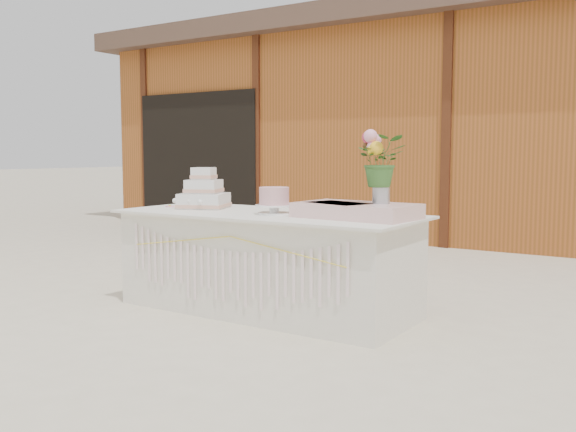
# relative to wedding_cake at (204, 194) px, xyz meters

# --- Properties ---
(ground) EXTENTS (80.00, 80.00, 0.00)m
(ground) POSITION_rel_wedding_cake_xyz_m (0.67, -0.05, -0.89)
(ground) COLOR beige
(ground) RESTS_ON ground
(barn) EXTENTS (12.60, 4.60, 3.30)m
(barn) POSITION_rel_wedding_cake_xyz_m (0.66, 5.94, 0.79)
(barn) COLOR brown
(barn) RESTS_ON ground
(cake_table) EXTENTS (2.40, 1.00, 0.77)m
(cake_table) POSITION_rel_wedding_cake_xyz_m (0.67, -0.06, -0.50)
(cake_table) COLOR silver
(cake_table) RESTS_ON ground
(wedding_cake) EXTENTS (0.49, 0.49, 0.34)m
(wedding_cake) POSITION_rel_wedding_cake_xyz_m (0.00, 0.00, 0.00)
(wedding_cake) COLOR silver
(wedding_cake) RESTS_ON cake_table
(pink_cake_stand) EXTENTS (0.28, 0.28, 0.20)m
(pink_cake_stand) POSITION_rel_wedding_cake_xyz_m (0.80, -0.12, -0.00)
(pink_cake_stand) COLOR white
(pink_cake_stand) RESTS_ON cake_table
(satin_runner) EXTENTS (0.87, 0.54, 0.11)m
(satin_runner) POSITION_rel_wedding_cake_xyz_m (1.44, -0.02, -0.06)
(satin_runner) COLOR beige
(satin_runner) RESTS_ON cake_table
(flower_vase) EXTENTS (0.12, 0.12, 0.17)m
(flower_vase) POSITION_rel_wedding_cake_xyz_m (1.60, 0.03, 0.07)
(flower_vase) COLOR #BABABF
(flower_vase) RESTS_ON satin_runner
(bouquet) EXTENTS (0.42, 0.40, 0.36)m
(bouquet) POSITION_rel_wedding_cake_xyz_m (1.60, 0.03, 0.34)
(bouquet) COLOR #336227
(bouquet) RESTS_ON flower_vase
(loose_flowers) EXTENTS (0.17, 0.38, 0.02)m
(loose_flowers) POSITION_rel_wedding_cake_xyz_m (-0.38, 0.11, -0.11)
(loose_flowers) COLOR pink
(loose_flowers) RESTS_ON cake_table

